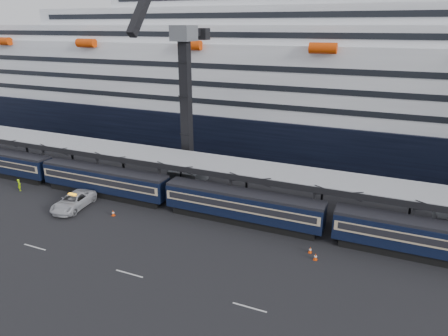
% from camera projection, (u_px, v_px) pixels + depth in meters
% --- Properties ---
extents(ground, '(260.00, 260.00, 0.00)m').
position_uv_depth(ground, '(286.00, 286.00, 35.70)').
color(ground, black).
rests_on(ground, ground).
extents(train, '(133.05, 3.00, 4.05)m').
position_uv_depth(train, '(270.00, 210.00, 45.33)').
color(train, black).
rests_on(train, ground).
extents(canopy, '(130.00, 6.25, 5.53)m').
position_uv_depth(canopy, '(320.00, 179.00, 46.02)').
color(canopy, gray).
rests_on(canopy, ground).
extents(cruise_ship, '(214.09, 28.84, 34.00)m').
position_uv_depth(cruise_ship, '(351.00, 82.00, 71.66)').
color(cruise_ship, black).
rests_on(cruise_ship, ground).
extents(crane_dark_near, '(4.50, 17.75, 35.08)m').
position_uv_depth(crane_dark_near, '(185.00, 102.00, 55.18)').
color(crane_dark_near, '#54565C').
rests_on(crane_dark_near, ground).
extents(pickup_truck, '(3.96, 7.03, 1.85)m').
position_uv_depth(pickup_truck, '(73.00, 201.00, 50.57)').
color(pickup_truck, '#AEAFB6').
rests_on(pickup_truck, ground).
extents(worker, '(0.76, 0.72, 1.75)m').
position_uv_depth(worker, '(19.00, 185.00, 55.92)').
color(worker, '#9FDA0B').
rests_on(worker, ground).
extents(traffic_cone_b, '(0.43, 0.43, 0.87)m').
position_uv_depth(traffic_cone_b, '(78.00, 202.00, 51.50)').
color(traffic_cone_b, '#DA3D06').
rests_on(traffic_cone_b, ground).
extents(traffic_cone_c, '(0.39, 0.39, 0.78)m').
position_uv_depth(traffic_cone_c, '(113.00, 213.00, 48.72)').
color(traffic_cone_c, '#DA3D06').
rests_on(traffic_cone_c, ground).
extents(traffic_cone_d, '(0.38, 0.38, 0.76)m').
position_uv_depth(traffic_cone_d, '(315.00, 257.00, 39.55)').
color(traffic_cone_d, '#DA3D06').
rests_on(traffic_cone_d, ground).
extents(traffic_cone_e, '(0.35, 0.35, 0.71)m').
position_uv_depth(traffic_cone_e, '(310.00, 250.00, 40.79)').
color(traffic_cone_e, '#DA3D06').
rests_on(traffic_cone_e, ground).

